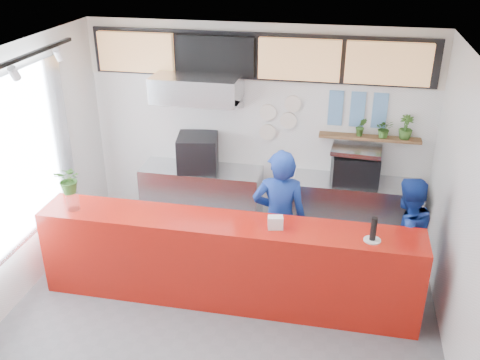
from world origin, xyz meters
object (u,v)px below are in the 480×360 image
Objects in this scene: pepper_mill at (374,229)px; panini_oven at (198,152)px; espresso_machine at (355,168)px; staff_center at (279,219)px; staff_right at (403,239)px; service_counter at (227,262)px.

panini_oven is at bearing 142.70° from pepper_mill.
espresso_machine is 1.59m from staff_center.
panini_oven is 0.31× the size of staff_center.
staff_center reaches higher than panini_oven.
staff_center is at bearing -28.53° from staff_right.
panini_oven is 2.15× the size of pepper_mill.
staff_right is (2.89, -1.25, -0.37)m from panini_oven.
staff_right is (0.61, -1.25, -0.31)m from espresso_machine.
staff_right reaches higher than espresso_machine.
panini_oven is at bearing -49.94° from staff_center.
staff_right reaches higher than panini_oven.
espresso_machine is (2.27, 0.00, -0.05)m from panini_oven.
espresso_machine is at bearing 51.42° from service_counter.
pepper_mill is (0.20, -1.89, 0.14)m from espresso_machine.
panini_oven is 0.36× the size of staff_right.
staff_center is at bearing -53.05° from panini_oven.
service_counter is 16.92× the size of pepper_mill.
espresso_machine is 2.37× the size of pepper_mill.
panini_oven is at bearing -54.06° from staff_right.
espresso_machine is at bearing -9.91° from panini_oven.
panini_oven reaches higher than espresso_machine.
staff_center reaches higher than pepper_mill.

